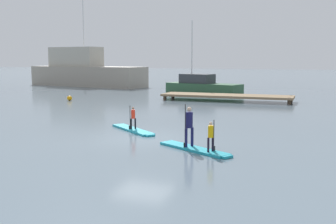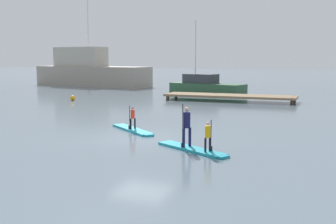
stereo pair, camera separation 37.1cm
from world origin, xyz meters
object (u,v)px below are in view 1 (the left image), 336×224
at_px(paddler_adult, 189,124).
at_px(mooring_buoy_mid, 70,98).
at_px(paddler_child_solo, 133,117).
at_px(motor_boat_small_navy, 202,86).
at_px(fishing_boat_white_large, 85,72).
at_px(paddleboard_near, 133,130).
at_px(paddleboard_far, 195,149).
at_px(paddler_child_front, 211,135).

xyz_separation_m(paddler_adult, mooring_buoy_mid, (-14.93, 14.55, -0.79)).
bearing_deg(mooring_buoy_mid, paddler_child_solo, -46.02).
bearing_deg(motor_boat_small_navy, fishing_boat_white_large, 161.06).
bearing_deg(mooring_buoy_mid, paddleboard_near, -45.98).
relative_size(paddler_child_solo, paddleboard_far, 0.35).
bearing_deg(fishing_boat_white_large, paddleboard_near, -55.08).
distance_m(paddleboard_near, paddleboard_far, 5.17).
xyz_separation_m(paddleboard_near, fishing_boat_white_large, (-19.69, 28.20, 1.76)).
bearing_deg(mooring_buoy_mid, fishing_boat_white_large, 117.14).
height_order(paddler_child_front, mooring_buoy_mid, paddler_child_front).
bearing_deg(mooring_buoy_mid, paddler_adult, -44.26).
xyz_separation_m(paddleboard_near, paddler_adult, (3.79, -3.02, 0.95)).
relative_size(paddler_child_solo, motor_boat_small_navy, 0.14).
xyz_separation_m(paddler_child_solo, paddler_adult, (3.79, -3.00, 0.29)).
bearing_deg(paddleboard_far, paddler_child_solo, 142.18).
relative_size(paddleboard_near, paddleboard_far, 0.96).
relative_size(fishing_boat_white_large, motor_boat_small_navy, 2.02).
bearing_deg(paddler_adult, mooring_buoy_mid, 135.74).
height_order(paddler_child_solo, paddleboard_far, paddler_child_solo).
height_order(paddleboard_near, paddler_child_solo, paddler_child_solo).
height_order(paddleboard_near, mooring_buoy_mid, mooring_buoy_mid).
bearing_deg(paddler_child_front, paddleboard_near, 143.25).
xyz_separation_m(paddler_child_front, motor_boat_small_navy, (-7.43, 25.93, 0.02)).
bearing_deg(paddler_child_solo, paddler_adult, -38.42).
distance_m(paddleboard_far, motor_boat_small_navy, 26.39).
distance_m(paddler_child_solo, paddleboard_far, 5.20).
bearing_deg(paddleboard_far, paddler_child_front, -29.26).
bearing_deg(motor_boat_small_navy, paddler_child_front, -74.01).
xyz_separation_m(paddler_child_solo, motor_boat_small_navy, (-2.63, 22.36, 0.04)).
distance_m(paddleboard_far, paddler_child_front, 1.08).
bearing_deg(motor_boat_small_navy, mooring_buoy_mid, -128.24).
distance_m(paddleboard_near, paddler_child_solo, 0.66).
relative_size(paddleboard_near, fishing_boat_white_large, 0.19).
bearing_deg(paddler_child_solo, fishing_boat_white_large, 124.91).
bearing_deg(paddler_child_front, fishing_boat_white_large, 127.62).
bearing_deg(fishing_boat_white_large, paddler_child_solo, -55.09).
xyz_separation_m(paddleboard_near, paddler_child_solo, (0.00, -0.02, 0.66)).
height_order(paddler_child_front, motor_boat_small_navy, motor_boat_small_navy).
xyz_separation_m(paddleboard_far, paddler_child_front, (0.73, -0.41, 0.68)).
relative_size(paddleboard_far, fishing_boat_white_large, 0.20).
bearing_deg(fishing_boat_white_large, motor_boat_small_navy, -18.94).
bearing_deg(paddler_adult, paddleboard_far, -28.84).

